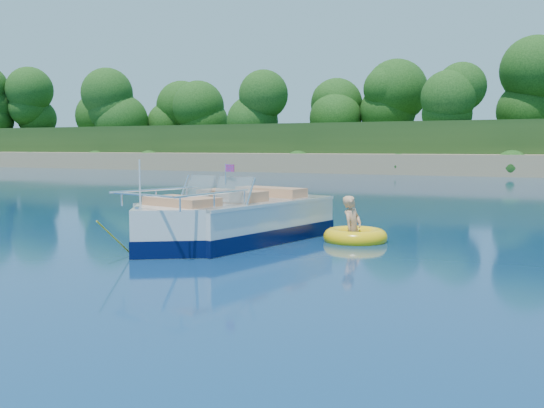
% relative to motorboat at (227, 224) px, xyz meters
% --- Properties ---
extents(ground, '(160.00, 160.00, 0.00)m').
position_rel_motorboat_xyz_m(ground, '(1.99, -1.67, -0.40)').
color(ground, '#0A1E49').
rests_on(ground, ground).
extents(shoreline, '(170.00, 59.00, 6.00)m').
position_rel_motorboat_xyz_m(shoreline, '(1.99, 62.10, 0.58)').
color(shoreline, tan).
rests_on(shoreline, ground).
extents(treeline, '(150.00, 7.12, 8.19)m').
position_rel_motorboat_xyz_m(treeline, '(2.03, 39.34, 5.15)').
color(treeline, '#302110').
rests_on(treeline, ground).
extents(motorboat, '(3.12, 6.10, 2.06)m').
position_rel_motorboat_xyz_m(motorboat, '(0.00, 0.00, 0.00)').
color(motorboat, silver).
rests_on(motorboat, ground).
extents(tow_tube, '(1.78, 1.78, 0.37)m').
position_rel_motorboat_xyz_m(tow_tube, '(2.45, 1.32, -0.31)').
color(tow_tube, yellow).
rests_on(tow_tube, ground).
extents(boy, '(0.50, 0.86, 1.60)m').
position_rel_motorboat_xyz_m(boy, '(2.38, 1.36, -0.40)').
color(boy, tan).
rests_on(boy, ground).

